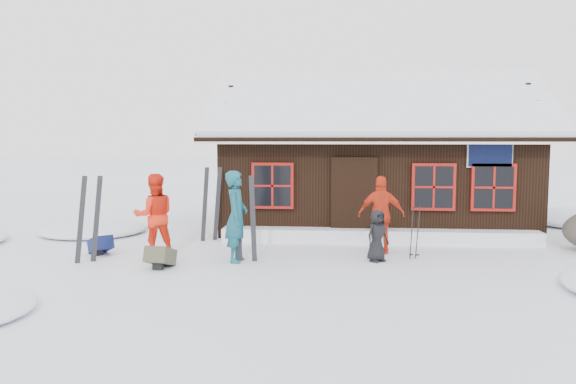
% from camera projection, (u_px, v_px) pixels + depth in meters
% --- Properties ---
extents(ground, '(120.00, 120.00, 0.00)m').
position_uv_depth(ground, '(312.00, 262.00, 11.45)').
color(ground, white).
rests_on(ground, ground).
extents(mountain_hut, '(8.90, 6.09, 4.42)m').
position_uv_depth(mountain_hut, '(373.00, 171.00, 16.11)').
color(mountain_hut, black).
rests_on(mountain_hut, ground).
extents(snow_drift, '(7.60, 0.60, 0.35)m').
position_uv_depth(snow_drift, '(379.00, 236.00, 13.53)').
color(snow_drift, white).
rests_on(snow_drift, ground).
extents(snow_mounds, '(20.60, 13.20, 0.48)m').
position_uv_depth(snow_mounds, '(386.00, 246.00, 13.15)').
color(snow_mounds, white).
rests_on(snow_mounds, ground).
extents(skier_teal, '(0.45, 0.68, 1.86)m').
position_uv_depth(skier_teal, '(236.00, 216.00, 11.40)').
color(skier_teal, '#155365').
rests_on(skier_teal, ground).
extents(skier_orange_left, '(1.07, 0.97, 1.78)m').
position_uv_depth(skier_orange_left, '(154.00, 216.00, 11.85)').
color(skier_orange_left, red).
rests_on(skier_orange_left, ground).
extents(skier_orange_right, '(1.02, 0.45, 1.71)m').
position_uv_depth(skier_orange_right, '(381.00, 215.00, 12.23)').
color(skier_orange_right, red).
rests_on(skier_orange_right, ground).
extents(skier_crouched, '(0.62, 0.59, 1.07)m').
position_uv_depth(skier_crouched, '(377.00, 236.00, 11.44)').
color(skier_crouched, black).
rests_on(skier_crouched, ground).
extents(ski_pair_left, '(0.57, 0.26, 1.82)m').
position_uv_depth(ski_pair_left, '(89.00, 220.00, 11.36)').
color(ski_pair_left, black).
rests_on(ski_pair_left, ground).
extents(ski_pair_mid, '(0.46, 0.11, 1.81)m').
position_uv_depth(ski_pair_mid, '(246.00, 220.00, 11.44)').
color(ski_pair_mid, black).
rests_on(ski_pair_mid, ground).
extents(ski_pair_right, '(0.53, 0.22, 1.87)m').
position_uv_depth(ski_pair_right, '(211.00, 205.00, 13.79)').
color(ski_pair_right, black).
rests_on(ski_pair_right, ground).
extents(ski_poles, '(0.21, 0.10, 1.15)m').
position_uv_depth(ski_poles, '(415.00, 233.00, 11.72)').
color(ski_poles, black).
rests_on(ski_poles, ground).
extents(backpack_blue, '(0.66, 0.67, 0.29)m').
position_uv_depth(backpack_blue, '(101.00, 248.00, 12.19)').
color(backpack_blue, '#121C50').
rests_on(backpack_blue, ground).
extents(backpack_olive, '(0.50, 0.63, 0.32)m').
position_uv_depth(backpack_olive, '(160.00, 260.00, 10.90)').
color(backpack_olive, '#464833').
rests_on(backpack_olive, ground).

